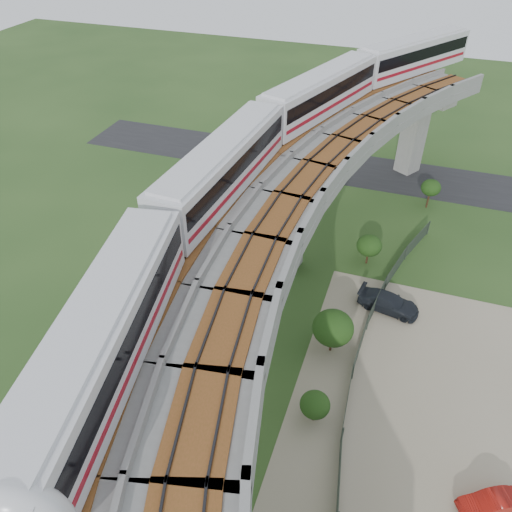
% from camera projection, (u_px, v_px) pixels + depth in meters
% --- Properties ---
extents(ground, '(160.00, 160.00, 0.00)m').
position_uv_depth(ground, '(235.00, 349.00, 36.13)').
color(ground, '#28461C').
rests_on(ground, ground).
extents(dirt_lot, '(18.00, 26.00, 0.04)m').
position_uv_depth(dirt_lot, '(434.00, 426.00, 31.06)').
color(dirt_lot, gray).
rests_on(dirt_lot, ground).
extents(asphalt_road, '(60.00, 8.00, 0.03)m').
position_uv_depth(asphalt_road, '(325.00, 165.00, 58.56)').
color(asphalt_road, '#232326').
rests_on(asphalt_road, ground).
extents(viaduct, '(19.58, 73.98, 11.40)m').
position_uv_depth(viaduct, '(292.00, 261.00, 29.61)').
color(viaduct, '#99968E').
rests_on(viaduct, ground).
extents(metro_train, '(16.64, 60.32, 3.64)m').
position_uv_depth(metro_train, '(299.00, 134.00, 36.17)').
color(metro_train, silver).
rests_on(metro_train, ground).
extents(fence, '(3.87, 38.73, 1.50)m').
position_uv_depth(fence, '(372.00, 377.00, 33.19)').
color(fence, '#2D382D').
rests_on(fence, ground).
extents(tree_0, '(1.95, 1.95, 3.13)m').
position_uv_depth(tree_0, '(431.00, 188.00, 49.86)').
color(tree_0, '#382314').
rests_on(tree_0, ground).
extents(tree_1, '(2.17, 2.17, 2.83)m').
position_uv_depth(tree_1, '(369.00, 246.00, 42.84)').
color(tree_1, '#382314').
rests_on(tree_1, ground).
extents(tree_2, '(2.91, 2.91, 3.53)m').
position_uv_depth(tree_2, '(333.00, 328.00, 34.60)').
color(tree_2, '#382314').
rests_on(tree_2, ground).
extents(tree_3, '(1.89, 1.89, 2.36)m').
position_uv_depth(tree_3, '(315.00, 405.00, 30.51)').
color(tree_3, '#382314').
rests_on(tree_3, ground).
extents(car_red, '(3.64, 2.75, 1.15)m').
position_uv_depth(car_red, '(491.00, 503.00, 26.69)').
color(car_red, '#9A140E').
rests_on(car_red, dirt_lot).
extents(car_dark, '(5.00, 2.68, 1.38)m').
position_uv_depth(car_dark, '(389.00, 302.00, 38.92)').
color(car_dark, black).
rests_on(car_dark, dirt_lot).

